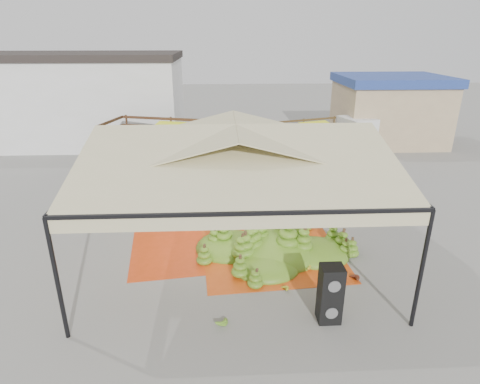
{
  "coord_description": "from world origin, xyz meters",
  "views": [
    {
      "loc": [
        -0.43,
        -11.47,
        6.45
      ],
      "look_at": [
        0.2,
        1.5,
        1.3
      ],
      "focal_mm": 30.0,
      "sensor_mm": 36.0,
      "label": 1
    }
  ],
  "objects_px": {
    "truck_left": "(186,141)",
    "truck_right": "(328,134)",
    "vendor": "(280,169)",
    "speaker_stack": "(330,294)",
    "banana_heap": "(275,237)"
  },
  "relations": [
    {
      "from": "vendor",
      "to": "banana_heap",
      "type": "bearing_deg",
      "value": 85.11
    },
    {
      "from": "speaker_stack",
      "to": "truck_left",
      "type": "relative_size",
      "value": 0.19
    },
    {
      "from": "truck_left",
      "to": "truck_right",
      "type": "relative_size",
      "value": 1.24
    },
    {
      "from": "banana_heap",
      "to": "speaker_stack",
      "type": "bearing_deg",
      "value": -75.24
    },
    {
      "from": "speaker_stack",
      "to": "truck_right",
      "type": "xyz_separation_m",
      "value": [
        3.44,
        13.92,
        0.5
      ]
    },
    {
      "from": "vendor",
      "to": "truck_left",
      "type": "bearing_deg",
      "value": -28.88
    },
    {
      "from": "banana_heap",
      "to": "truck_right",
      "type": "distance_m",
      "value": 11.5
    },
    {
      "from": "truck_left",
      "to": "vendor",
      "type": "bearing_deg",
      "value": -18.24
    },
    {
      "from": "speaker_stack",
      "to": "truck_left",
      "type": "height_order",
      "value": "truck_left"
    },
    {
      "from": "vendor",
      "to": "truck_right",
      "type": "relative_size",
      "value": 0.31
    },
    {
      "from": "speaker_stack",
      "to": "vendor",
      "type": "distance_m",
      "value": 8.67
    },
    {
      "from": "speaker_stack",
      "to": "truck_left",
      "type": "bearing_deg",
      "value": 109.91
    },
    {
      "from": "banana_heap",
      "to": "truck_left",
      "type": "distance_m",
      "value": 8.88
    },
    {
      "from": "vendor",
      "to": "truck_right",
      "type": "height_order",
      "value": "truck_right"
    },
    {
      "from": "truck_left",
      "to": "truck_right",
      "type": "xyz_separation_m",
      "value": [
        7.67,
        2.49,
        -0.3
      ]
    }
  ]
}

